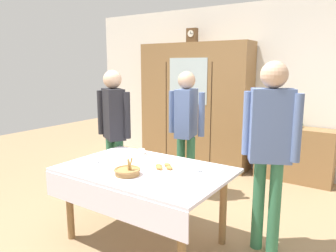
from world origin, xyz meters
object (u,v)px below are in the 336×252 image
Objects in this scene: mantel_clock at (192,36)px; tea_cup_far_left at (196,169)px; book_stack at (296,124)px; person_beside_shelf at (186,122)px; dining_table at (143,179)px; spoon_back_edge at (219,170)px; pastry_plate at (164,168)px; person_behind_table_right at (114,123)px; wall_cabinet at (194,105)px; tea_cup_near_left at (94,161)px; bookshelf_low at (294,154)px; tea_cup_mid_left at (142,152)px; person_by_cabinet at (270,138)px; spoon_front_edge at (119,152)px; bread_basket at (127,171)px.

mantel_clock reaches higher than tea_cup_far_left.
book_stack is 0.13× the size of person_beside_shelf.
spoon_back_edge reaches higher than dining_table.
person_behind_table_right is at bearing 156.33° from pastry_plate.
wall_cabinet is 2.72m from pastry_plate.
tea_cup_near_left is at bearing -80.82° from mantel_clock.
wall_cabinet is 2.01m from person_behind_table_right.
bookshelf_low is at bearing 85.56° from spoon_back_edge.
bookshelf_low is 0.66× the size of person_behind_table_right.
tea_cup_far_left is 0.08× the size of person_beside_shelf.
tea_cup_mid_left is at bearing -116.56° from bookshelf_low.
tea_cup_far_left is 0.72m from person_by_cabinet.
book_stack is 2.51m from tea_cup_mid_left.
wall_cabinet reaches higher than tea_cup_mid_left.
person_behind_table_right is (-0.91, 0.58, 0.37)m from dining_table.
person_beside_shelf is (0.72, -1.37, -1.21)m from mantel_clock.
mantel_clock is 3.09m from pastry_plate.
dining_table is 0.53m from tea_cup_mid_left.
spoon_front_edge is at bearing 151.47° from dining_table.
mantel_clock reaches higher than dining_table.
dining_table is 12.21× the size of tea_cup_mid_left.
person_beside_shelf is at bearing 43.53° from person_behind_table_right.
pastry_plate is 2.35× the size of spoon_back_edge.
person_beside_shelf is (-1.04, -1.42, 0.13)m from book_stack.
tea_cup_near_left is 0.08× the size of person_behind_table_right.
dining_table is at bearing -152.43° from person_by_cabinet.
tea_cup_near_left is 0.51m from bread_basket.
book_stack is at bearing 85.56° from spoon_back_edge.
bookshelf_low is 1.86m from person_beside_shelf.
wall_cabinet is 16.12× the size of tea_cup_far_left.
spoon_front_edge is at bearing -121.30° from book_stack.
bread_basket is 1.21m from person_behind_table_right.
spoon_front_edge is 1.23m from spoon_back_edge.
mantel_clock reaches higher than person_behind_table_right.
spoon_back_edge is at bearing -54.55° from mantel_clock.
mantel_clock is 1.85× the size of tea_cup_far_left.
spoon_front_edge is at bearing -40.01° from person_behind_table_right.
spoon_front_edge is at bearing -81.11° from mantel_clock.
pastry_plate is at bearing -23.67° from person_behind_table_right.
person_by_cabinet is (1.93, -2.05, 0.04)m from wall_cabinet.
tea_cup_mid_left is 1.09× the size of spoon_front_edge.
tea_cup_far_left is 1.07m from spoon_front_edge.
book_stack reaches higher than tea_cup_near_left.
book_stack is 0.12× the size of person_by_cabinet.
person_by_cabinet is at bearing 29.68° from tea_cup_far_left.
person_beside_shelf is (0.08, 0.82, 0.22)m from tea_cup_mid_left.
mantel_clock is 2.71m from spoon_front_edge.
mantel_clock is 2.21m from book_stack.
wall_cabinet is at bearing 115.52° from person_beside_shelf.
spoon_back_edge is (-0.18, -2.27, -0.12)m from book_stack.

